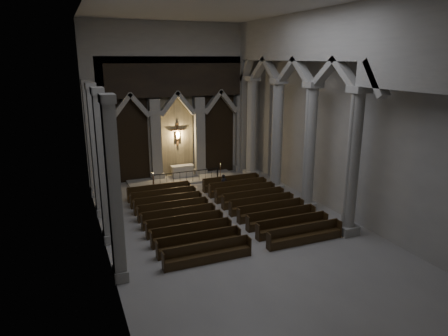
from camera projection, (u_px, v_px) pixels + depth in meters
name	position (u px, v px, depth m)	size (l,w,h in m)	color
room	(239.00, 94.00, 20.24)	(24.00, 24.10, 12.00)	#989690
sanctuary_wall	(177.00, 95.00, 30.78)	(14.00, 0.77, 12.00)	#A6A49B
right_arcade	(315.00, 85.00, 23.38)	(1.00, 24.00, 12.00)	#A6A49B
left_pilasters	(100.00, 161.00, 21.86)	(0.60, 13.00, 8.03)	#A6A49B
sanctuary_step	(183.00, 179.00, 31.69)	(8.50, 2.60, 0.15)	#A6A49B
altar	(182.00, 171.00, 32.10)	(1.79, 0.72, 0.91)	silver
altar_rail	(186.00, 175.00, 30.59)	(5.24, 0.09, 1.03)	black
candle_stand_left	(154.00, 185.00, 29.20)	(0.22, 0.22, 1.32)	#B26F37
candle_stand_right	(220.00, 176.00, 31.68)	(0.22, 0.22, 1.32)	#B26F37
pews	(222.00, 212.00, 24.21)	(9.76, 10.19, 0.97)	black
worshipper	(224.00, 183.00, 28.70)	(0.48, 0.31, 1.31)	black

